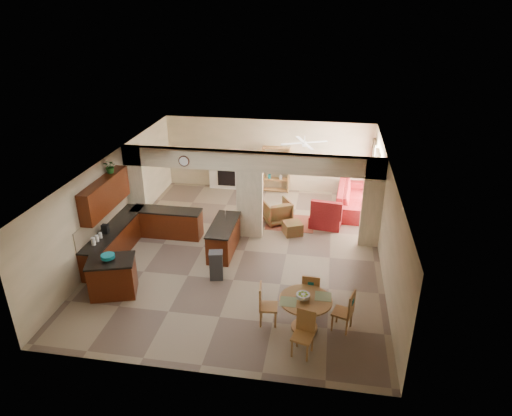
% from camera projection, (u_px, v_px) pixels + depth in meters
% --- Properties ---
extents(floor, '(10.00, 10.00, 0.00)m').
position_uv_depth(floor, '(244.00, 251.00, 13.78)').
color(floor, '#86755D').
rests_on(floor, ground).
extents(ceiling, '(10.00, 10.00, 0.00)m').
position_uv_depth(ceiling, '(243.00, 163.00, 12.61)').
color(ceiling, white).
rests_on(ceiling, wall_back).
extents(wall_back, '(8.00, 0.00, 8.00)m').
position_uv_depth(wall_back, '(268.00, 155.00, 17.68)').
color(wall_back, beige).
rests_on(wall_back, floor).
extents(wall_front, '(8.00, 0.00, 8.00)m').
position_uv_depth(wall_front, '(195.00, 317.00, 8.72)').
color(wall_front, beige).
rests_on(wall_front, floor).
extents(wall_left, '(0.00, 10.00, 10.00)m').
position_uv_depth(wall_left, '(114.00, 200.00, 13.79)').
color(wall_left, beige).
rests_on(wall_left, floor).
extents(wall_right, '(0.00, 10.00, 10.00)m').
position_uv_depth(wall_right, '(386.00, 219.00, 12.61)').
color(wall_right, beige).
rests_on(wall_right, floor).
extents(partition_left_pier, '(0.60, 0.25, 2.80)m').
position_uv_depth(partition_left_pier, '(137.00, 188.00, 14.64)').
color(partition_left_pier, beige).
rests_on(partition_left_pier, floor).
extents(partition_center_pier, '(0.80, 0.25, 2.20)m').
position_uv_depth(partition_center_pier, '(250.00, 204.00, 14.22)').
color(partition_center_pier, beige).
rests_on(partition_center_pier, floor).
extents(partition_right_pier, '(0.60, 0.25, 2.80)m').
position_uv_depth(partition_right_pier, '(372.00, 203.00, 13.55)').
color(partition_right_pier, beige).
rests_on(partition_right_pier, floor).
extents(partition_header, '(8.00, 0.25, 0.60)m').
position_uv_depth(partition_header, '(250.00, 161.00, 13.63)').
color(partition_header, beige).
rests_on(partition_header, partition_center_pier).
extents(kitchen_counter, '(2.52, 3.29, 1.48)m').
position_uv_depth(kitchen_counter, '(137.00, 233.00, 13.85)').
color(kitchen_counter, '#3C1506').
rests_on(kitchen_counter, floor).
extents(upper_cabinets, '(0.35, 2.40, 0.90)m').
position_uv_depth(upper_cabinets, '(105.00, 194.00, 12.83)').
color(upper_cabinets, '#3C1506').
rests_on(upper_cabinets, wall_left).
extents(peninsula, '(0.70, 1.85, 0.91)m').
position_uv_depth(peninsula, '(224.00, 238.00, 13.58)').
color(peninsula, '#3C1506').
rests_on(peninsula, floor).
extents(wall_clock, '(0.34, 0.03, 0.34)m').
position_uv_depth(wall_clock, '(184.00, 161.00, 13.81)').
color(wall_clock, '#452117').
rests_on(wall_clock, partition_header).
extents(rug, '(1.60, 1.30, 0.01)m').
position_uv_depth(rug, '(290.00, 223.00, 15.49)').
color(rug, brown).
rests_on(rug, floor).
extents(fireplace, '(1.60, 0.35, 1.20)m').
position_uv_depth(fireplace, '(227.00, 173.00, 18.09)').
color(fireplace, silver).
rests_on(fireplace, floor).
extents(shelving_unit, '(1.00, 0.32, 1.80)m').
position_uv_depth(shelving_unit, '(276.00, 169.00, 17.67)').
color(shelving_unit, olive).
rests_on(shelving_unit, floor).
extents(window_a, '(0.02, 0.90, 1.90)m').
position_uv_depth(window_a, '(377.00, 193.00, 14.76)').
color(window_a, white).
rests_on(window_a, wall_right).
extents(window_b, '(0.02, 0.90, 1.90)m').
position_uv_depth(window_b, '(374.00, 175.00, 16.28)').
color(window_b, white).
rests_on(window_b, wall_right).
extents(glazed_door, '(0.02, 0.70, 2.10)m').
position_uv_depth(glazed_door, '(375.00, 188.00, 15.58)').
color(glazed_door, white).
rests_on(glazed_door, wall_right).
extents(drape_a_left, '(0.10, 0.28, 2.30)m').
position_uv_depth(drape_a_left, '(378.00, 200.00, 14.23)').
color(drape_a_left, '#3A1A17').
rests_on(drape_a_left, wall_right).
extents(drape_a_right, '(0.10, 0.28, 2.30)m').
position_uv_depth(drape_a_right, '(375.00, 186.00, 15.30)').
color(drape_a_right, '#3A1A17').
rests_on(drape_a_right, wall_right).
extents(drape_b_left, '(0.10, 0.28, 2.30)m').
position_uv_depth(drape_b_left, '(374.00, 181.00, 15.75)').
color(drape_b_left, '#3A1A17').
rests_on(drape_b_left, wall_right).
extents(drape_b_right, '(0.10, 0.28, 2.30)m').
position_uv_depth(drape_b_right, '(372.00, 169.00, 16.82)').
color(drape_b_right, '#3A1A17').
rests_on(drape_b_right, wall_right).
extents(ceiling_fan, '(1.00, 1.00, 0.10)m').
position_uv_depth(ceiling_fan, '(304.00, 143.00, 15.18)').
color(ceiling_fan, white).
rests_on(ceiling_fan, ceiling).
extents(kitchen_island, '(1.35, 1.13, 1.00)m').
position_uv_depth(kitchen_island, '(113.00, 277.00, 11.58)').
color(kitchen_island, '#3C1506').
rests_on(kitchen_island, floor).
extents(teal_bowl, '(0.34, 0.34, 0.16)m').
position_uv_depth(teal_bowl, '(108.00, 258.00, 11.33)').
color(teal_bowl, '#12737E').
rests_on(teal_bowl, kitchen_island).
extents(trash_can, '(0.41, 0.37, 0.75)m').
position_uv_depth(trash_can, '(216.00, 266.00, 12.28)').
color(trash_can, '#313133').
rests_on(trash_can, floor).
extents(dining_table, '(1.20, 1.20, 0.82)m').
position_uv_depth(dining_table, '(305.00, 309.00, 10.32)').
color(dining_table, olive).
rests_on(dining_table, floor).
extents(fruit_bowl, '(0.31, 0.31, 0.16)m').
position_uv_depth(fruit_bowl, '(303.00, 296.00, 10.16)').
color(fruit_bowl, '#8EC229').
rests_on(fruit_bowl, dining_table).
extents(sofa, '(2.89, 1.29, 0.82)m').
position_uv_depth(sofa, '(353.00, 198.00, 16.37)').
color(sofa, maroon).
rests_on(sofa, floor).
extents(chaise, '(1.11, 0.95, 0.41)m').
position_uv_depth(chaise, '(326.00, 220.00, 15.22)').
color(chaise, maroon).
rests_on(chaise, floor).
extents(armchair, '(1.16, 1.17, 0.79)m').
position_uv_depth(armchair, '(277.00, 211.00, 15.38)').
color(armchair, maroon).
rests_on(armchair, floor).
extents(ottoman, '(0.73, 0.73, 0.40)m').
position_uv_depth(ottoman, '(292.00, 228.00, 14.69)').
color(ottoman, maroon).
rests_on(ottoman, floor).
extents(plant, '(0.42, 0.39, 0.40)m').
position_uv_depth(plant, '(110.00, 166.00, 13.02)').
color(plant, '#1C4C14').
rests_on(plant, upper_cabinets).
extents(chair_north, '(0.44, 0.44, 1.02)m').
position_uv_depth(chair_north, '(311.00, 291.00, 10.93)').
color(chair_north, olive).
rests_on(chair_north, floor).
extents(chair_east, '(0.53, 0.53, 1.02)m').
position_uv_depth(chair_east, '(346.00, 310.00, 10.27)').
color(chair_east, olive).
rests_on(chair_east, floor).
extents(chair_south, '(0.51, 0.51, 1.02)m').
position_uv_depth(chair_south, '(304.00, 331.00, 9.63)').
color(chair_south, olive).
rests_on(chair_south, floor).
extents(chair_west, '(0.46, 0.46, 1.02)m').
position_uv_depth(chair_west, '(265.00, 303.00, 10.51)').
color(chair_west, olive).
rests_on(chair_west, floor).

